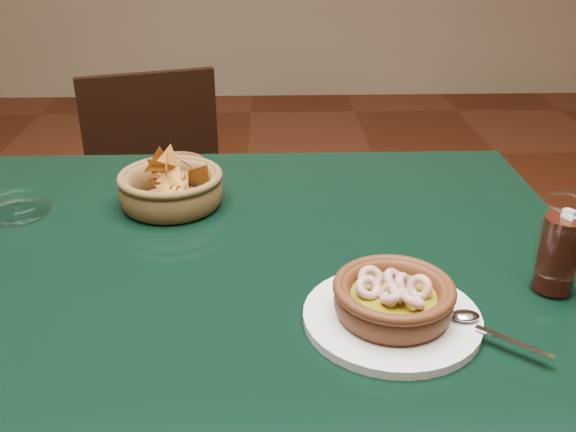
{
  "coord_description": "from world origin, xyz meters",
  "views": [
    {
      "loc": [
        0.11,
        -0.87,
        1.23
      ],
      "look_at": [
        0.14,
        -0.02,
        0.81
      ],
      "focal_mm": 40.0,
      "sensor_mm": 36.0,
      "label": 1
    }
  ],
  "objects_px": {
    "dining_chair": "(164,218)",
    "chip_basket": "(171,188)",
    "dining_table": "(201,300)",
    "cola_drink": "(560,248)",
    "shrimp_plate": "(393,303)"
  },
  "relations": [
    {
      "from": "dining_table",
      "to": "shrimp_plate",
      "type": "xyz_separation_m",
      "value": [
        0.27,
        -0.21,
        0.13
      ]
    },
    {
      "from": "dining_table",
      "to": "chip_basket",
      "type": "distance_m",
      "value": 0.21
    },
    {
      "from": "dining_chair",
      "to": "shrimp_plate",
      "type": "xyz_separation_m",
      "value": [
        0.44,
        -0.9,
        0.33
      ]
    },
    {
      "from": "dining_table",
      "to": "shrimp_plate",
      "type": "relative_size",
      "value": 4.24
    },
    {
      "from": "dining_table",
      "to": "shrimp_plate",
      "type": "distance_m",
      "value": 0.36
    },
    {
      "from": "dining_table",
      "to": "cola_drink",
      "type": "bearing_deg",
      "value": -15.43
    },
    {
      "from": "dining_table",
      "to": "cola_drink",
      "type": "height_order",
      "value": "cola_drink"
    },
    {
      "from": "cola_drink",
      "to": "shrimp_plate",
      "type": "bearing_deg",
      "value": -163.82
    },
    {
      "from": "dining_chair",
      "to": "cola_drink",
      "type": "height_order",
      "value": "cola_drink"
    },
    {
      "from": "dining_chair",
      "to": "dining_table",
      "type": "bearing_deg",
      "value": -75.86
    },
    {
      "from": "chip_basket",
      "to": "shrimp_plate",
      "type": "bearing_deg",
      "value": -47.7
    },
    {
      "from": "dining_chair",
      "to": "cola_drink",
      "type": "xyz_separation_m",
      "value": [
        0.68,
        -0.84,
        0.36
      ]
    },
    {
      "from": "cola_drink",
      "to": "chip_basket",
      "type": "bearing_deg",
      "value": 152.66
    },
    {
      "from": "dining_chair",
      "to": "chip_basket",
      "type": "xyz_separation_m",
      "value": [
        0.12,
        -0.55,
        0.33
      ]
    },
    {
      "from": "dining_chair",
      "to": "chip_basket",
      "type": "relative_size",
      "value": 3.89
    }
  ]
}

